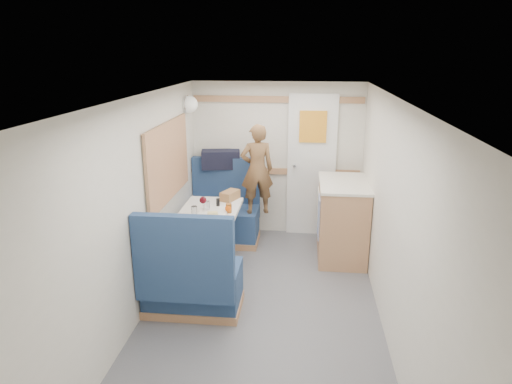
# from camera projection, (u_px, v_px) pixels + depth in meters

# --- Properties ---
(floor) EXTENTS (4.50, 4.50, 0.00)m
(floor) POSITION_uv_depth(u_px,v_px,m) (260.00, 324.00, 4.12)
(floor) COLOR #515156
(floor) RESTS_ON ground
(ceiling) EXTENTS (4.50, 4.50, 0.00)m
(ceiling) POSITION_uv_depth(u_px,v_px,m) (260.00, 100.00, 3.53)
(ceiling) COLOR silver
(ceiling) RESTS_ON wall_back
(wall_back) EXTENTS (2.20, 0.02, 2.00)m
(wall_back) POSITION_uv_depth(u_px,v_px,m) (277.00, 160.00, 5.96)
(wall_back) COLOR silver
(wall_back) RESTS_ON floor
(wall_left) EXTENTS (0.02, 4.50, 2.00)m
(wall_left) POSITION_uv_depth(u_px,v_px,m) (133.00, 216.00, 3.94)
(wall_left) COLOR silver
(wall_left) RESTS_ON floor
(wall_right) EXTENTS (0.02, 4.50, 2.00)m
(wall_right) POSITION_uv_depth(u_px,v_px,m) (394.00, 226.00, 3.71)
(wall_right) COLOR silver
(wall_right) RESTS_ON floor
(oak_trim_low) EXTENTS (2.15, 0.02, 0.08)m
(oak_trim_low) POSITION_uv_depth(u_px,v_px,m) (277.00, 171.00, 5.99)
(oak_trim_low) COLOR #A56F4A
(oak_trim_low) RESTS_ON wall_back
(oak_trim_high) EXTENTS (2.15, 0.02, 0.08)m
(oak_trim_high) POSITION_uv_depth(u_px,v_px,m) (278.00, 99.00, 5.71)
(oak_trim_high) COLOR #A56F4A
(oak_trim_high) RESTS_ON wall_back
(side_window) EXTENTS (0.04, 1.30, 0.72)m
(side_window) POSITION_uv_depth(u_px,v_px,m) (168.00, 161.00, 4.81)
(side_window) COLOR #AABB9E
(side_window) RESTS_ON wall_left
(rear_door) EXTENTS (0.62, 0.12, 1.86)m
(rear_door) POSITION_uv_depth(u_px,v_px,m) (312.00, 163.00, 5.89)
(rear_door) COLOR white
(rear_door) RESTS_ON wall_back
(dinette_table) EXTENTS (0.62, 0.92, 0.72)m
(dinette_table) POSITION_uv_depth(u_px,v_px,m) (210.00, 223.00, 4.97)
(dinette_table) COLOR white
(dinette_table) RESTS_ON floor
(bench_far) EXTENTS (0.90, 0.59, 1.05)m
(bench_far) POSITION_uv_depth(u_px,v_px,m) (224.00, 218.00, 5.87)
(bench_far) COLOR navy
(bench_far) RESTS_ON floor
(bench_near) EXTENTS (0.90, 0.59, 1.05)m
(bench_near) POSITION_uv_depth(u_px,v_px,m) (192.00, 283.00, 4.23)
(bench_near) COLOR navy
(bench_near) RESTS_ON floor
(ledge) EXTENTS (0.90, 0.14, 0.04)m
(ledge) POSITION_uv_depth(u_px,v_px,m) (227.00, 170.00, 5.94)
(ledge) COLOR #A56F4A
(ledge) RESTS_ON bench_far
(dome_light) EXTENTS (0.20, 0.20, 0.20)m
(dome_light) POSITION_uv_depth(u_px,v_px,m) (189.00, 104.00, 5.46)
(dome_light) COLOR white
(dome_light) RESTS_ON wall_left
(galley_counter) EXTENTS (0.57, 0.92, 0.92)m
(galley_counter) POSITION_uv_depth(u_px,v_px,m) (342.00, 219.00, 5.37)
(galley_counter) COLOR #A56F4A
(galley_counter) RESTS_ON floor
(person) EXTENTS (0.46, 0.36, 1.10)m
(person) POSITION_uv_depth(u_px,v_px,m) (257.00, 169.00, 5.48)
(person) COLOR brown
(person) RESTS_ON bench_far
(duffel_bag) EXTENTS (0.52, 0.31, 0.23)m
(duffel_bag) POSITION_uv_depth(u_px,v_px,m) (221.00, 159.00, 5.91)
(duffel_bag) COLOR black
(duffel_bag) RESTS_ON ledge
(tray) EXTENTS (0.30, 0.39, 0.02)m
(tray) POSITION_uv_depth(u_px,v_px,m) (214.00, 212.00, 4.84)
(tray) COLOR white
(tray) RESTS_ON dinette_table
(orange_fruit) EXTENTS (0.07, 0.07, 0.07)m
(orange_fruit) POSITION_uv_depth(u_px,v_px,m) (228.00, 208.00, 4.81)
(orange_fruit) COLOR #D64F09
(orange_fruit) RESTS_ON tray
(cheese_block) EXTENTS (0.12, 0.09, 0.04)m
(cheese_block) POSITION_uv_depth(u_px,v_px,m) (213.00, 214.00, 4.70)
(cheese_block) COLOR #E9CE87
(cheese_block) RESTS_ON tray
(wine_glass) EXTENTS (0.08, 0.08, 0.17)m
(wine_glass) POSITION_uv_depth(u_px,v_px,m) (203.00, 201.00, 4.83)
(wine_glass) COLOR white
(wine_glass) RESTS_ON dinette_table
(tumbler_left) EXTENTS (0.06, 0.06, 0.10)m
(tumbler_left) POSITION_uv_depth(u_px,v_px,m) (194.00, 211.00, 4.74)
(tumbler_left) COLOR white
(tumbler_left) RESTS_ON dinette_table
(tumbler_right) EXTENTS (0.07, 0.07, 0.11)m
(tumbler_right) POSITION_uv_depth(u_px,v_px,m) (207.00, 206.00, 4.87)
(tumbler_right) COLOR white
(tumbler_right) RESTS_ON dinette_table
(beer_glass) EXTENTS (0.06, 0.06, 0.10)m
(beer_glass) POSITION_uv_depth(u_px,v_px,m) (229.00, 208.00, 4.83)
(beer_glass) COLOR #974F16
(beer_glass) RESTS_ON dinette_table
(pepper_grinder) EXTENTS (0.04, 0.04, 0.10)m
(pepper_grinder) POSITION_uv_depth(u_px,v_px,m) (218.00, 203.00, 4.98)
(pepper_grinder) COLOR black
(pepper_grinder) RESTS_ON dinette_table
(salt_grinder) EXTENTS (0.03, 0.03, 0.09)m
(salt_grinder) POSITION_uv_depth(u_px,v_px,m) (205.00, 205.00, 4.94)
(salt_grinder) COLOR white
(salt_grinder) RESTS_ON dinette_table
(bread_loaf) EXTENTS (0.22, 0.28, 0.10)m
(bread_loaf) POSITION_uv_depth(u_px,v_px,m) (230.00, 195.00, 5.25)
(bread_loaf) COLOR olive
(bread_loaf) RESTS_ON dinette_table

